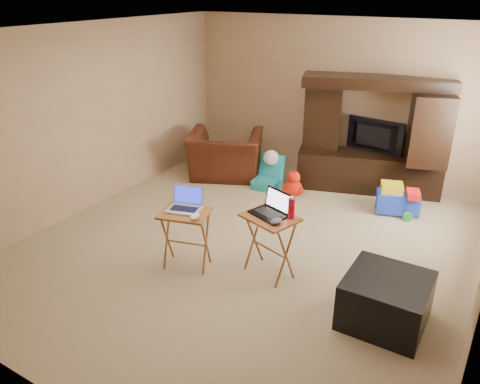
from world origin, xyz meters
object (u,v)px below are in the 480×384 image
Objects in this scene: mouse_right at (276,221)px; entertainment_center at (372,135)px; tray_table_right at (269,245)px; laptop_left at (184,200)px; television at (373,137)px; push_toy at (398,199)px; mouse_left at (195,216)px; tray_table_left at (186,239)px; ottoman at (386,300)px; laptop_right at (268,204)px; recliner at (226,155)px; child_rocker at (267,173)px; plush_toy at (294,184)px; water_bottle at (291,208)px.

entertainment_center is at bearing 88.48° from mouse_right.
entertainment_center is at bearing 103.23° from tray_table_right.
entertainment_center is 5.97× the size of laptop_left.
television is at bearing 88.51° from mouse_right.
mouse_left is at bearing -138.38° from push_toy.
television is 1.10m from push_toy.
tray_table_left is (-1.69, -2.57, 0.12)m from push_toy.
laptop_left reaches higher than ottoman.
laptop_right reaches higher than tray_table_left.
television is 3.45m from tray_table_left.
tray_table_right is (1.95, -2.16, -0.02)m from recliner.
laptop_left is at bearing -89.06° from child_rocker.
entertainment_center is 1.37m from plush_toy.
ottoman is (1.10, -3.05, -0.59)m from television.
recliner is at bearing 144.60° from ottoman.
laptop_left is 0.96× the size of laptop_right.
laptop_right is 0.24m from mouse_right.
recliner reaches higher than tray_table_right.
recliner is at bearing 173.63° from plush_toy.
entertainment_center reaches higher than tray_table_left.
water_bottle is at bearing 168.21° from ottoman.
tray_table_right is 1.04m from laptop_left.
child_rocker is 3.62× the size of mouse_right.
plush_toy is 2.82× the size of mouse_right.
ottoman is 1.27m from water_bottle.
tray_table_left is at bearing -136.87° from laptop_right.
television is 6.14× the size of mouse_right.
plush_toy is 2.48m from mouse_left.
child_rocker reaches higher than push_toy.
mouse_right reaches higher than tray_table_left.
television is 1.52× the size of push_toy.
television is 0.77× the size of recliner.
mouse_left is (0.46, -2.49, 0.45)m from child_rocker.
mouse_left is 1.01m from water_bottle.
recliner is 1.32m from plush_toy.
tray_table_left is at bearing -95.16° from plush_toy.
ottoman is 1.48m from laptop_right.
mouse_right is at bearing -25.28° from tray_table_right.
television is 1.38m from plush_toy.
tray_table_right is at bearing 173.41° from ottoman.
ottoman is 2.18m from tray_table_left.
entertainment_center is 4.09× the size of child_rocker.
recliner reaches higher than ottoman.
entertainment_center is 5.25× the size of plush_toy.
plush_toy is 2.34m from mouse_right.
laptop_left is at bearing 155.56° from mouse_left.
water_bottle is at bearing 39.23° from tray_table_right.
tray_table_right is at bearing 107.84° from recliner.
laptop_left is 1.04m from mouse_right.
tray_table_left is at bearing -142.10° from push_toy.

